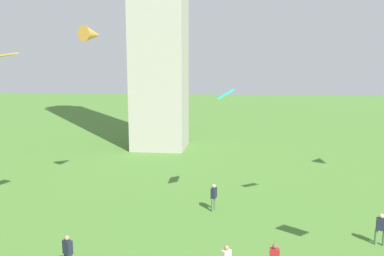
% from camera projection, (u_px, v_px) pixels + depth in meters
% --- Properties ---
extents(person_1, '(0.42, 0.54, 1.82)m').
position_uv_depth(person_1, '(214.00, 196.00, 26.04)').
color(person_1, '#51754C').
rests_on(person_1, ground_plane).
extents(person_2, '(0.54, 0.37, 1.77)m').
position_uv_depth(person_2, '(381.00, 227.00, 21.06)').
color(person_2, '#51754C').
rests_on(person_2, ground_plane).
extents(person_4, '(0.53, 0.45, 1.77)m').
position_uv_depth(person_4, '(68.00, 251.00, 18.44)').
color(person_4, '#2D3338').
rests_on(person_4, ground_plane).
extents(kite_flying_2, '(1.15, 1.80, 0.79)m').
position_uv_depth(kite_flying_2, '(226.00, 94.00, 25.73)').
color(kite_flying_2, '#25C8C2').
extents(kite_flying_4, '(1.74, 1.96, 1.18)m').
position_uv_depth(kite_flying_4, '(92.00, 34.00, 27.99)').
color(kite_flying_4, orange).
extents(kite_flying_5, '(1.58, 1.79, 0.40)m').
position_uv_depth(kite_flying_5, '(2.00, 56.00, 22.46)').
color(kite_flying_5, '#BD892A').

